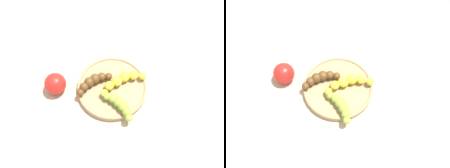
% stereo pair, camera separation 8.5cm
% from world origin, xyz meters
% --- Properties ---
extents(ground_plane, '(2.40, 2.40, 0.00)m').
position_xyz_m(ground_plane, '(0.00, 0.00, 0.00)').
color(ground_plane, tan).
extents(fruit_bowl, '(0.23, 0.23, 0.02)m').
position_xyz_m(fruit_bowl, '(0.00, 0.00, 0.01)').
color(fruit_bowl, '#A08259').
rests_on(fruit_bowl, ground_plane).
extents(banana_yellow, '(0.17, 0.07, 0.04)m').
position_xyz_m(banana_yellow, '(0.03, -0.01, 0.04)').
color(banana_yellow, yellow).
rests_on(banana_yellow, fruit_bowl).
extents(banana_overripe, '(0.13, 0.05, 0.03)m').
position_xyz_m(banana_overripe, '(-0.05, 0.04, 0.04)').
color(banana_overripe, '#593819').
rests_on(banana_overripe, fruit_bowl).
extents(banana_green, '(0.05, 0.12, 0.03)m').
position_xyz_m(banana_green, '(-0.02, -0.08, 0.04)').
color(banana_green, '#8CAD38').
rests_on(banana_green, fruit_bowl).
extents(apple_red, '(0.07, 0.07, 0.07)m').
position_xyz_m(apple_red, '(-0.15, 0.11, 0.04)').
color(apple_red, red).
rests_on(apple_red, ground_plane).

